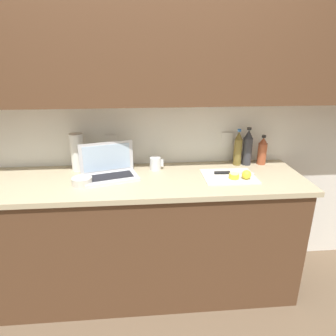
# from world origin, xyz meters

# --- Properties ---
(ground_plane) EXTENTS (12.00, 12.00, 0.00)m
(ground_plane) POSITION_xyz_m (0.00, 0.00, 0.00)
(ground_plane) COLOR brown
(ground_plane) RESTS_ON ground
(wall_back) EXTENTS (5.20, 0.38, 2.60)m
(wall_back) POSITION_xyz_m (0.00, 0.25, 1.56)
(wall_back) COLOR white
(wall_back) RESTS_ON ground_plane
(counter_unit) EXTENTS (2.26, 0.64, 0.93)m
(counter_unit) POSITION_xyz_m (-0.02, 0.00, 0.48)
(counter_unit) COLOR brown
(counter_unit) RESTS_ON ground_plane
(laptop) EXTENTS (0.42, 0.32, 0.24)m
(laptop) POSITION_xyz_m (-0.24, 0.06, 0.99)
(laptop) COLOR silver
(laptop) RESTS_ON counter_unit
(cutting_board) EXTENTS (0.37, 0.30, 0.01)m
(cutting_board) POSITION_xyz_m (0.60, -0.02, 0.93)
(cutting_board) COLOR silver
(cutting_board) RESTS_ON counter_unit
(knife) EXTENTS (0.29, 0.04, 0.02)m
(knife) POSITION_xyz_m (0.60, 0.02, 0.95)
(knife) COLOR silver
(knife) RESTS_ON cutting_board
(lemon_half_cut) EXTENTS (0.07, 0.07, 0.04)m
(lemon_half_cut) POSITION_xyz_m (0.62, -0.07, 0.96)
(lemon_half_cut) COLOR yellow
(lemon_half_cut) RESTS_ON cutting_board
(lemon_whole_beside) EXTENTS (0.06, 0.06, 0.06)m
(lemon_whole_beside) POSITION_xyz_m (0.70, -0.08, 0.97)
(lemon_whole_beside) COLOR yellow
(lemon_whole_beside) RESTS_ON cutting_board
(bottle_green_soda) EXTENTS (0.06, 0.06, 0.28)m
(bottle_green_soda) POSITION_xyz_m (0.73, 0.23, 1.06)
(bottle_green_soda) COLOR olive
(bottle_green_soda) RESTS_ON counter_unit
(bottle_oil_tall) EXTENTS (0.07, 0.07, 0.30)m
(bottle_oil_tall) POSITION_xyz_m (0.81, 0.23, 1.07)
(bottle_oil_tall) COLOR #333338
(bottle_oil_tall) RESTS_ON counter_unit
(bottle_water_clear) EXTENTS (0.07, 0.07, 0.23)m
(bottle_water_clear) POSITION_xyz_m (0.93, 0.23, 1.04)
(bottle_water_clear) COLOR #A34C2D
(bottle_water_clear) RESTS_ON counter_unit
(measuring_cup) EXTENTS (0.10, 0.08, 0.09)m
(measuring_cup) POSITION_xyz_m (0.09, 0.18, 0.98)
(measuring_cup) COLOR silver
(measuring_cup) RESTS_ON counter_unit
(bowl_white) EXTENTS (0.13, 0.13, 0.05)m
(bowl_white) POSITION_xyz_m (-0.41, -0.07, 0.96)
(bowl_white) COLOR beige
(bowl_white) RESTS_ON counter_unit
(paper_towel_roll) EXTENTS (0.10, 0.10, 0.28)m
(paper_towel_roll) POSITION_xyz_m (-0.48, 0.22, 1.07)
(paper_towel_roll) COLOR white
(paper_towel_roll) RESTS_ON counter_unit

